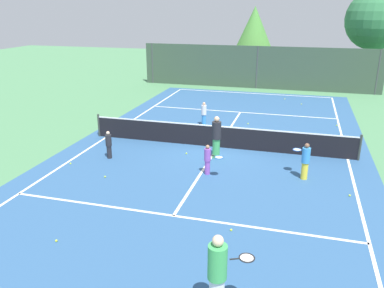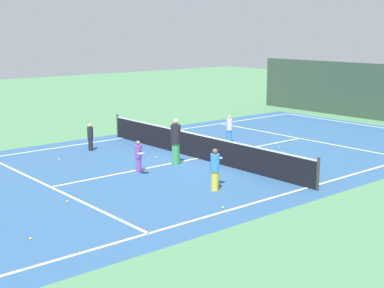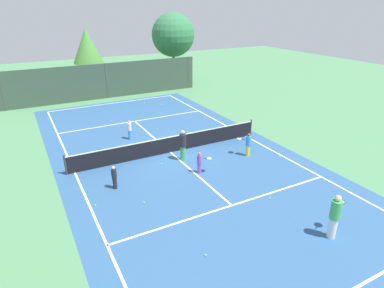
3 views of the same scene
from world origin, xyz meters
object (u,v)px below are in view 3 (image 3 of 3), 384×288
tennis_ball_3 (279,157)px  player_1 (114,177)px  player_4 (248,144)px  tennis_ball_5 (206,255)px  tennis_ball_10 (144,103)px  tennis_ball_2 (162,105)px  player_0 (129,130)px  tennis_ball_6 (341,209)px  tennis_ball_4 (270,198)px  ball_crate (148,147)px  player_2 (335,216)px  tennis_ball_8 (157,129)px  tennis_ball_1 (162,164)px  tennis_ball_7 (95,205)px  tennis_ball_12 (180,144)px  tennis_ball_9 (144,202)px  player_3 (200,162)px  player_5 (183,145)px  tennis_ball_0 (206,116)px

tennis_ball_3 → player_1: bearing=173.7°
player_4 → tennis_ball_5: (-6.35, -6.06, -0.68)m
tennis_ball_10 → tennis_ball_2: bearing=-48.6°
player_4 → tennis_ball_10: (-1.38, 13.18, -0.68)m
tennis_ball_5 → tennis_ball_10: 19.87m
player_0 → tennis_ball_6: bearing=-65.8°
tennis_ball_4 → tennis_ball_5: bearing=-157.9°
player_4 → ball_crate: (-4.79, 3.45, -0.53)m
player_2 → tennis_ball_10: (0.27, 20.59, -0.91)m
player_1 → tennis_ball_3: size_ratio=17.75×
player_1 → tennis_ball_8: (4.87, 6.55, -0.57)m
tennis_ball_6 → tennis_ball_10: 19.61m
tennis_ball_2 → tennis_ball_8: (-2.69, -5.41, 0.00)m
player_4 → ball_crate: size_ratio=3.24×
tennis_ball_1 → tennis_ball_6: bearing=-56.3°
player_1 → tennis_ball_1: 3.28m
tennis_ball_7 → ball_crate: bearing=47.1°
tennis_ball_5 → tennis_ball_12: same height
player_4 → tennis_ball_1: bearing=165.5°
tennis_ball_3 → tennis_ball_12: bearing=134.5°
tennis_ball_12 → tennis_ball_9: bearing=-129.9°
player_1 → tennis_ball_4: (5.90, -4.21, -0.57)m
player_3 → tennis_ball_2: 12.90m
tennis_ball_3 → tennis_ball_7: (-10.53, -0.02, 0.00)m
ball_crate → tennis_ball_1: 2.20m
player_3 → player_4: size_ratio=0.84×
tennis_ball_6 → tennis_ball_8: (-3.17, 12.87, 0.00)m
player_3 → tennis_ball_9: 3.88m
tennis_ball_8 → player_5: bearing=-96.5°
tennis_ball_9 → tennis_ball_10: size_ratio=1.00×
tennis_ball_9 → player_0: bearing=76.0°
player_0 → tennis_ball_10: player_0 is taller
tennis_ball_1 → tennis_ball_6: 9.16m
tennis_ball_2 → tennis_ball_9: same height
player_5 → tennis_ball_5: 7.85m
player_5 → ball_crate: player_5 is taller
player_3 → tennis_ball_5: (-2.88, -5.50, -0.58)m
tennis_ball_5 → tennis_ball_10: bearing=75.5°
player_3 → player_1: bearing=173.1°
player_0 → player_1: player_0 is taller
player_0 → player_5: bearing=-69.7°
player_0 → tennis_ball_6: (5.41, -12.01, -0.62)m
player_3 → player_5: player_5 is taller
ball_crate → tennis_ball_1: (-0.07, -2.19, -0.15)m
tennis_ball_8 → ball_crate: bearing=-121.1°
tennis_ball_0 → tennis_ball_6: bearing=-95.8°
tennis_ball_2 → tennis_ball_7: bearing=-124.0°
ball_crate → tennis_ball_3: ball_crate is taller
player_5 → ball_crate: 2.65m
player_4 → tennis_ball_8: bearing=114.4°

